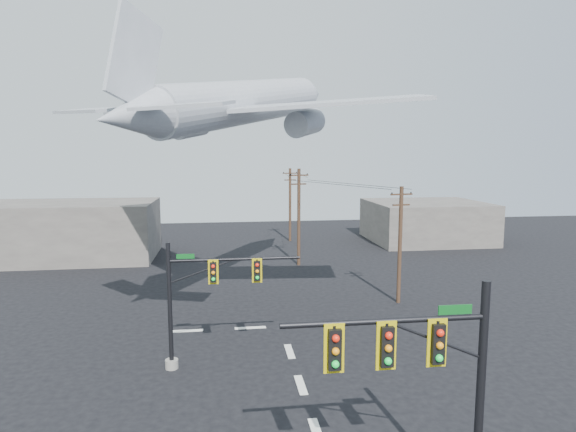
{
  "coord_description": "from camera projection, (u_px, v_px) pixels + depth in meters",
  "views": [
    {
      "loc": [
        -3.55,
        -17.76,
        11.19
      ],
      "look_at": [
        -0.49,
        5.0,
        8.16
      ],
      "focal_mm": 30.0,
      "sensor_mm": 36.0,
      "label": 1
    }
  ],
  "objects": [
    {
      "name": "ground",
      "position": [
        317.0,
        432.0,
        19.39
      ],
      "size": [
        120.0,
        120.0,
        0.0
      ],
      "primitive_type": "plane",
      "color": "black",
      "rests_on": "ground"
    },
    {
      "name": "lane_markings",
      "position": [
        297.0,
        372.0,
        24.63
      ],
      "size": [
        14.0,
        21.2,
        0.01
      ],
      "color": "white",
      "rests_on": "ground"
    },
    {
      "name": "signal_mast_near",
      "position": [
        434.0,
        392.0,
        14.13
      ],
      "size": [
        6.44,
        0.82,
        7.49
      ],
      "color": "gray",
      "rests_on": "ground"
    },
    {
      "name": "signal_mast_far",
      "position": [
        199.0,
        300.0,
        24.8
      ],
      "size": [
        7.07,
        0.73,
        6.68
      ],
      "color": "gray",
      "rests_on": "ground"
    },
    {
      "name": "utility_pole_a",
      "position": [
        400.0,
        243.0,
        35.57
      ],
      "size": [
        1.75,
        0.38,
        8.75
      ],
      "rotation": [
        0.0,
        0.0,
        0.15
      ],
      "color": "#482E1F",
      "rests_on": "ground"
    },
    {
      "name": "utility_pole_b",
      "position": [
        299.0,
        215.0,
        47.6
      ],
      "size": [
        1.94,
        0.47,
        9.64
      ],
      "rotation": [
        0.0,
        0.0,
        0.18
      ],
      "color": "#482E1F",
      "rests_on": "ground"
    },
    {
      "name": "utility_pole_c",
      "position": [
        290.0,
        203.0,
        60.71
      ],
      "size": [
        1.89,
        0.41,
        9.26
      ],
      "rotation": [
        0.0,
        0.0,
        0.15
      ],
      "color": "#482E1F",
      "rests_on": "ground"
    },
    {
      "name": "power_lines",
      "position": [
        316.0,
        179.0,
        47.16
      ],
      "size": [
        7.21,
        26.24,
        0.26
      ],
      "color": "black"
    },
    {
      "name": "airliner",
      "position": [
        245.0,
        103.0,
        32.24
      ],
      "size": [
        21.48,
        23.67,
        6.94
      ],
      "rotation": [
        0.0,
        -0.15,
        0.99
      ],
      "color": "#B3B7C0"
    },
    {
      "name": "building_left",
      "position": [
        67.0,
        231.0,
        50.75
      ],
      "size": [
        18.0,
        10.0,
        6.0
      ],
      "primitive_type": "cube",
      "color": "slate",
      "rests_on": "ground"
    },
    {
      "name": "building_right",
      "position": [
        426.0,
        221.0,
        61.27
      ],
      "size": [
        14.0,
        12.0,
        5.0
      ],
      "primitive_type": "cube",
      "color": "slate",
      "rests_on": "ground"
    }
  ]
}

